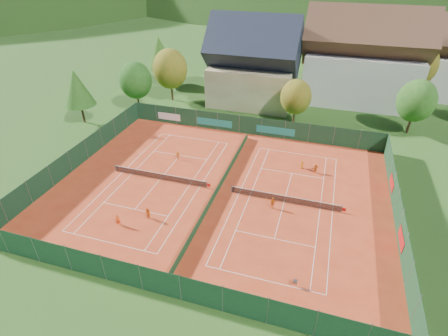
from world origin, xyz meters
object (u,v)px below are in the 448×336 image
at_px(chalet, 253,67).
at_px(player_left_far, 178,155).
at_px(player_right_near, 272,203).
at_px(player_right_far_a, 302,165).
at_px(hotel_block_b, 437,62).
at_px(hotel_block_a, 362,63).
at_px(player_left_mid, 148,214).
at_px(ball_hopper, 295,282).
at_px(player_left_near, 118,220).
at_px(player_right_far_b, 315,169).

bearing_deg(chalet, player_left_far, -101.02).
xyz_separation_m(player_right_near, player_right_far_a, (2.25, 9.60, -0.13)).
relative_size(player_left_far, player_right_far_a, 1.01).
height_order(chalet, player_right_near, chalet).
height_order(chalet, hotel_block_b, chalet).
bearing_deg(hotel_block_b, hotel_block_a, -150.26).
bearing_deg(player_left_mid, hotel_block_a, 83.18).
distance_m(ball_hopper, player_left_near, 19.25).
distance_m(chalet, player_right_far_b, 27.10).
bearing_deg(player_right_far_b, player_right_far_a, -53.52).
xyz_separation_m(hotel_block_b, player_right_far_a, (-20.90, -35.97, -6.02)).
height_order(ball_hopper, player_right_far_a, player_right_far_a).
bearing_deg(player_right_far_b, chalet, -95.48).
xyz_separation_m(chalet, player_left_far, (-4.80, -24.64, -6.02)).
distance_m(hotel_block_a, player_left_far, 39.39).
bearing_deg(player_right_far_b, player_left_mid, 4.67).
relative_size(ball_hopper, player_left_far, 0.66).
bearing_deg(player_left_near, ball_hopper, -45.13).
relative_size(ball_hopper, player_left_mid, 0.57).
bearing_deg(player_left_far, player_right_far_a, -177.37).
bearing_deg(ball_hopper, player_right_far_a, 94.82).
bearing_deg(player_left_near, player_left_far, 50.15).
bearing_deg(player_right_near, player_left_mid, -170.40).
bearing_deg(player_left_mid, player_right_far_b, 61.65).
distance_m(ball_hopper, player_right_near, 10.88).
distance_m(ball_hopper, player_left_far, 25.23).
distance_m(hotel_block_b, player_right_near, 51.45).
bearing_deg(player_right_far_b, hotel_block_a, -137.34).
xyz_separation_m(hotel_block_a, player_left_near, (-24.32, -45.27, -6.68)).
xyz_separation_m(ball_hopper, player_left_near, (-19.09, 2.46, 0.15)).
bearing_deg(player_left_near, chalet, 44.49).
height_order(hotel_block_a, hotel_block_b, hotel_block_a).
height_order(player_right_far_a, player_right_far_b, player_right_far_b).
distance_m(player_right_near, player_right_far_a, 9.86).
height_order(chalet, player_left_far, chalet).
xyz_separation_m(ball_hopper, player_left_far, (-18.57, 17.08, 0.05)).
bearing_deg(hotel_block_b, player_left_near, -125.73).
bearing_deg(player_left_mid, hotel_block_b, 74.98).
height_order(player_left_near, player_right_far_a, player_left_near).
relative_size(hotel_block_a, hotel_block_b, 1.25).
height_order(hotel_block_a, player_right_far_b, hotel_block_a).
bearing_deg(hotel_block_a, player_left_near, -118.25).
xyz_separation_m(hotel_block_a, player_right_near, (-9.14, -37.57, -6.65)).
relative_size(chalet, player_left_mid, 11.56).
bearing_deg(player_left_far, player_right_near, 148.33).
relative_size(player_left_mid, player_left_far, 1.16).
relative_size(hotel_block_a, ball_hopper, 27.00).
bearing_deg(player_left_far, ball_hopper, 131.03).
bearing_deg(hotel_block_b, chalet, -157.01).
height_order(hotel_block_b, player_left_near, hotel_block_b).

